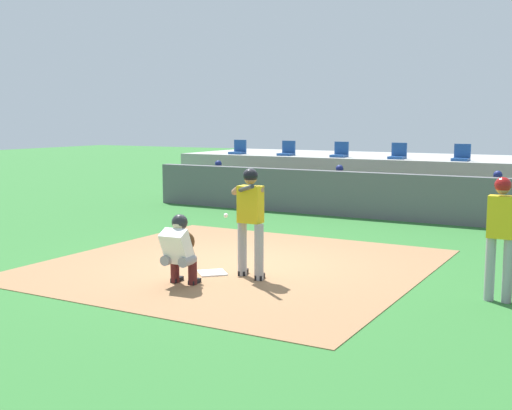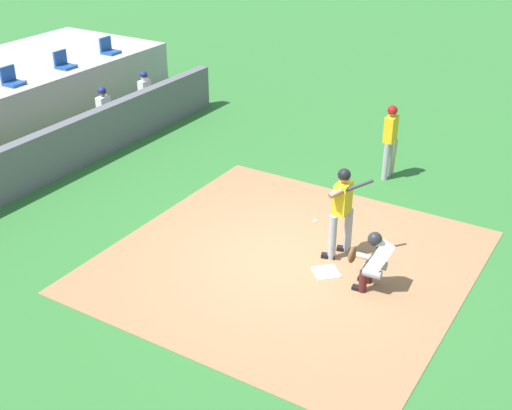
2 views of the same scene
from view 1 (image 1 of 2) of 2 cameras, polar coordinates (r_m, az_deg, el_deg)
ground_plane at (r=11.69m, az=-1.69°, el=-5.26°), size 80.00×80.00×0.00m
dirt_infield at (r=11.69m, az=-1.69°, el=-5.23°), size 6.40×6.40×0.01m
home_plate at (r=11.03m, az=-3.84°, el=-5.93°), size 0.62×0.62×0.02m
batter_at_plate at (r=10.54m, az=-0.53°, el=-0.93°), size 0.72×0.74×1.80m
catcher_crouched at (r=10.22m, az=-6.66°, el=-3.67°), size 0.52×1.56×1.13m
on_deck_batter at (r=9.81m, az=20.64°, el=-2.14°), size 0.58×0.23×1.79m
dugout_wall at (r=17.41m, az=9.40°, el=0.87°), size 13.00×0.30×1.20m
dugout_bench at (r=18.39m, az=10.44°, el=0.02°), size 11.80×0.44×0.45m
dugout_player_0 at (r=20.46m, az=-3.49°, el=2.14°), size 0.49×0.70×1.30m
dugout_player_1 at (r=18.58m, az=7.14°, el=1.55°), size 0.49×0.70×1.30m
dugout_player_2 at (r=17.43m, az=20.22°, el=0.76°), size 0.49×0.70×1.30m
stands_platform at (r=21.57m, az=13.42°, el=2.30°), size 15.00×4.40×1.40m
stadium_seat_0 at (r=22.34m, az=-1.54°, el=4.82°), size 0.46×0.46×0.48m
stadium_seat_1 at (r=21.44m, az=2.73°, el=4.70°), size 0.46×0.46×0.48m
stadium_seat_2 at (r=20.68m, az=7.35°, el=4.54°), size 0.46×0.46×0.48m
stadium_seat_3 at (r=20.06m, az=12.29°, el=4.34°), size 0.46×0.46×0.48m
stadium_seat_4 at (r=19.59m, az=17.49°, el=4.10°), size 0.46×0.46×0.48m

